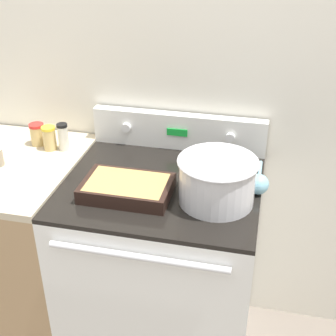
{
  "coord_description": "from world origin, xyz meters",
  "views": [
    {
      "loc": [
        0.37,
        -1.18,
        1.87
      ],
      "look_at": [
        0.02,
        0.36,
        0.98
      ],
      "focal_mm": 50.0,
      "sensor_mm": 36.0,
      "label": 1
    }
  ],
  "objects_px": {
    "spice_jar_black_cap": "(63,137)",
    "spice_jar_red_cap": "(37,134)",
    "ladle": "(258,183)",
    "spice_jar_yellow_cap": "(49,138)",
    "casserole_dish": "(127,188)",
    "mixing_bowl": "(217,179)"
  },
  "relations": [
    {
      "from": "spice_jar_black_cap",
      "to": "spice_jar_red_cap",
      "type": "bearing_deg",
      "value": 170.64
    },
    {
      "from": "ladle",
      "to": "spice_jar_yellow_cap",
      "type": "relative_size",
      "value": 2.56
    },
    {
      "from": "casserole_dish",
      "to": "spice_jar_black_cap",
      "type": "distance_m",
      "value": 0.46
    },
    {
      "from": "spice_jar_black_cap",
      "to": "spice_jar_yellow_cap",
      "type": "xyz_separation_m",
      "value": [
        -0.06,
        -0.01,
        -0.01
      ]
    },
    {
      "from": "mixing_bowl",
      "to": "spice_jar_red_cap",
      "type": "xyz_separation_m",
      "value": [
        -0.83,
        0.26,
        -0.03
      ]
    },
    {
      "from": "mixing_bowl",
      "to": "spice_jar_yellow_cap",
      "type": "height_order",
      "value": "mixing_bowl"
    },
    {
      "from": "spice_jar_yellow_cap",
      "to": "spice_jar_black_cap",
      "type": "bearing_deg",
      "value": 8.81
    },
    {
      "from": "mixing_bowl",
      "to": "casserole_dish",
      "type": "bearing_deg",
      "value": -174.45
    },
    {
      "from": "mixing_bowl",
      "to": "ladle",
      "type": "xyz_separation_m",
      "value": [
        0.15,
        0.1,
        -0.06
      ]
    },
    {
      "from": "casserole_dish",
      "to": "spice_jar_black_cap",
      "type": "height_order",
      "value": "spice_jar_black_cap"
    },
    {
      "from": "mixing_bowl",
      "to": "casserole_dish",
      "type": "height_order",
      "value": "mixing_bowl"
    },
    {
      "from": "casserole_dish",
      "to": "spice_jar_yellow_cap",
      "type": "bearing_deg",
      "value": 148.72
    },
    {
      "from": "spice_jar_red_cap",
      "to": "ladle",
      "type": "bearing_deg",
      "value": -9.44
    },
    {
      "from": "ladle",
      "to": "casserole_dish",
      "type": "bearing_deg",
      "value": -164.63
    },
    {
      "from": "ladle",
      "to": "spice_jar_yellow_cap",
      "type": "bearing_deg",
      "value": 171.76
    },
    {
      "from": "casserole_dish",
      "to": "spice_jar_yellow_cap",
      "type": "height_order",
      "value": "spice_jar_yellow_cap"
    },
    {
      "from": "mixing_bowl",
      "to": "spice_jar_red_cap",
      "type": "height_order",
      "value": "mixing_bowl"
    },
    {
      "from": "mixing_bowl",
      "to": "spice_jar_red_cap",
      "type": "distance_m",
      "value": 0.87
    },
    {
      "from": "mixing_bowl",
      "to": "casserole_dish",
      "type": "distance_m",
      "value": 0.34
    },
    {
      "from": "ladle",
      "to": "spice_jar_yellow_cap",
      "type": "distance_m",
      "value": 0.92
    },
    {
      "from": "spice_jar_yellow_cap",
      "to": "spice_jar_red_cap",
      "type": "relative_size",
      "value": 1.08
    },
    {
      "from": "spice_jar_black_cap",
      "to": "spice_jar_yellow_cap",
      "type": "height_order",
      "value": "spice_jar_black_cap"
    }
  ]
}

